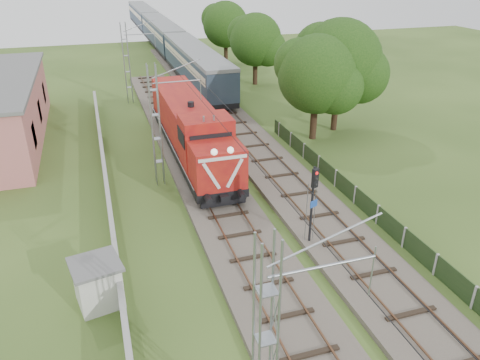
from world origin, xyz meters
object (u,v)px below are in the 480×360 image
object	(u,v)px
locomotive	(191,127)
signal_post	(313,193)
coach_rake	(162,32)
relay_hut	(98,283)

from	to	relation	value
locomotive	signal_post	bearing A→B (deg)	-76.38
locomotive	signal_post	world-z (taller)	locomotive
coach_rake	relay_hut	bearing A→B (deg)	-101.65
locomotive	relay_hut	bearing A→B (deg)	-116.12
locomotive	coach_rake	xyz separation A→B (m)	(5.00, 45.06, 0.32)
relay_hut	locomotive	bearing A→B (deg)	63.88
locomotive	coach_rake	bearing A→B (deg)	83.67
relay_hut	coach_rake	bearing A→B (deg)	78.35
coach_rake	relay_hut	world-z (taller)	coach_rake
locomotive	relay_hut	size ratio (longest dim) A/B	7.55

